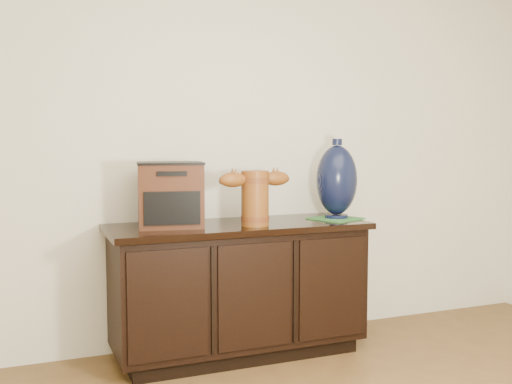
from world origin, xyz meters
name	(u,v)px	position (x,y,z in m)	size (l,w,h in m)	color
sideboard	(239,288)	(0.00, 2.23, 0.39)	(1.46, 0.56, 0.75)	black
terracotta_vessel	(255,195)	(0.06, 2.11, 0.93)	(0.43, 0.17, 0.30)	brown
tv_radio	(170,195)	(-0.38, 2.24, 0.93)	(0.39, 0.34, 0.35)	#421F10
green_mat	(336,218)	(0.60, 2.19, 0.76)	(0.25, 0.25, 0.01)	#347233
lamp_base	(337,180)	(0.61, 2.19, 0.99)	(0.31, 0.31, 0.47)	black
spray_can	(194,208)	(-0.24, 2.30, 0.84)	(0.06, 0.06, 0.18)	#560E12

